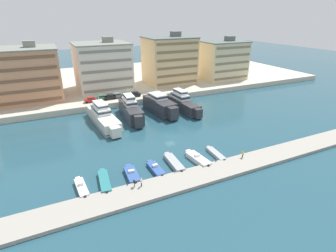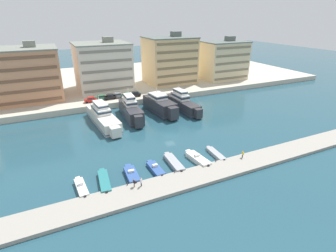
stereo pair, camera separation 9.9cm
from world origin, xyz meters
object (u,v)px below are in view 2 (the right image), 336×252
Objects in this scene: car_black_mid_left at (110,97)px; car_green_left at (101,97)px; car_grey_center_left at (117,95)px; car_black_center_right at (135,94)px; motorboat_white_center_right at (198,159)px; motorboat_white_far_left at (81,188)px; yacht_charcoal_mid_left at (160,105)px; yacht_charcoal_center_left at (182,103)px; car_red_far_left at (91,99)px; yacht_ivory_far_left at (103,117)px; yacht_charcoal_left at (131,110)px; motorboat_grey_mid_right at (216,154)px; motorboat_blue_mid_left at (132,174)px; car_green_center at (128,95)px; pedestrian_far_side at (141,181)px; motorboat_grey_center at (174,163)px; motorboat_teal_left at (104,181)px; pedestrian_near_edge at (243,154)px; motorboat_blue_center_left at (155,169)px.

car_green_left is at bearing 175.26° from car_black_mid_left.
car_green_left is 0.98× the size of car_grey_center_left.
car_grey_center_left and car_black_center_right have the same top height.
motorboat_white_center_right is at bearing -76.85° from car_green_left.
motorboat_white_far_left is at bearing -109.89° from car_black_mid_left.
yacht_charcoal_mid_left is 0.86× the size of yacht_charcoal_center_left.
yacht_ivory_far_left is at bearing -87.96° from car_red_far_left.
yacht_charcoal_left is 31.74m from motorboat_grey_mid_right.
yacht_charcoal_mid_left is at bearing -43.99° from car_green_left.
car_green_center is (13.06, 44.40, 2.45)m from motorboat_blue_mid_left.
car_green_left and car_green_center have the same top height.
pedestrian_far_side is at bearing -100.46° from car_grey_center_left.
car_red_far_left is at bearing 101.42° from motorboat_grey_center.
yacht_ivory_far_left is at bearing -100.23° from car_green_left.
yacht_charcoal_center_left is 2.94× the size of motorboat_blue_mid_left.
motorboat_white_far_left is at bearing -112.64° from car_grey_center_left.
motorboat_teal_left is at bearing -115.27° from car_black_center_right.
motorboat_grey_mid_right is (19.44, -0.06, -0.11)m from motorboat_blue_mid_left.
motorboat_teal_left is at bearing -112.45° from car_green_center.
yacht_charcoal_center_left reaches higher than car_green_left.
yacht_ivory_far_left is 12.59× the size of pedestrian_far_side.
motorboat_white_far_left is 0.83× the size of motorboat_teal_left.
car_grey_center_left is at bearing 5.24° from car_red_far_left.
motorboat_teal_left reaches higher than motorboat_grey_mid_right.
car_black_center_right is (15.66, 44.38, 2.45)m from motorboat_blue_mid_left.
motorboat_white_center_right is 1.87× the size of car_green_left.
motorboat_grey_mid_right is 1.72× the size of car_green_left.
yacht_charcoal_center_left is 11.32× the size of pedestrian_far_side.
yacht_charcoal_left is 2.72× the size of motorboat_blue_mid_left.
yacht_charcoal_mid_left reaches higher than car_green_center.
car_red_far_left is at bearing 89.96° from pedestrian_far_side.
pedestrian_near_edge is (-3.51, -34.23, -0.70)m from yacht_charcoal_center_left.
motorboat_grey_center is 5.04× the size of pedestrian_near_edge.
yacht_ivory_far_left reaches higher than car_green_center.
motorboat_grey_mid_right is 47.94m from car_green_left.
yacht_charcoal_left is at bearing -79.87° from car_black_mid_left.
motorboat_white_far_left is 23.96m from motorboat_white_center_right.
yacht_ivory_far_left reaches higher than motorboat_grey_center.
car_green_left is at bearing 85.94° from pedestrian_far_side.
motorboat_grey_center is (14.56, 0.40, 0.03)m from motorboat_teal_left.
car_grey_center_left is at bearing 165.10° from car_green_center.
car_black_center_right is 51.32m from pedestrian_far_side.
car_black_mid_left is (-12.53, 45.02, 2.56)m from motorboat_grey_mid_right.
yacht_ivory_far_left reaches higher than motorboat_blue_center_left.
yacht_charcoal_center_left reaches higher than motorboat_blue_mid_left.
car_green_left is (3.50, 0.73, 0.00)m from car_red_far_left.
pedestrian_far_side reaches higher than motorboat_blue_mid_left.
car_red_far_left is 49.09m from pedestrian_far_side.
car_black_mid_left is at bearing 130.24° from yacht_charcoal_mid_left.
yacht_ivory_far_left reaches higher than motorboat_white_far_left.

